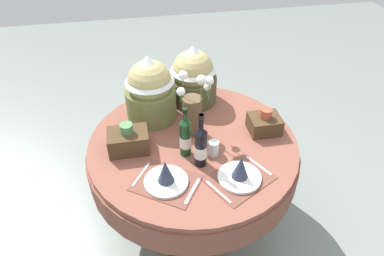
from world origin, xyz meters
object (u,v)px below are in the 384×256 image
object	(u,v)px
place_setting_right	(240,173)
tumbler_near_right	(214,148)
gift_tub_back_left	(150,87)
woven_basket_side_left	(128,140)
wine_bottle_left	(185,137)
flower_vase	(193,111)
place_setting_left	(166,177)
wine_bottle_right	(201,146)
woven_basket_side_right	(264,123)
gift_tub_back_centre	(193,73)
dining_table	(193,158)

from	to	relation	value
place_setting_right	tumbler_near_right	bearing A→B (deg)	113.45
gift_tub_back_left	woven_basket_side_left	bearing A→B (deg)	-118.84
wine_bottle_left	flower_vase	bearing A→B (deg)	67.39
place_setting_left	flower_vase	size ratio (longest dim) A/B	0.98
flower_vase	tumbler_near_right	distance (m)	0.27
place_setting_left	wine_bottle_right	distance (m)	0.25
place_setting_left	woven_basket_side_right	distance (m)	0.75
place_setting_left	wine_bottle_left	bearing A→B (deg)	56.11
tumbler_near_right	gift_tub_back_left	distance (m)	0.57
flower_vase	gift_tub_back_centre	xyz separation A→B (m)	(0.07, 0.36, 0.05)
dining_table	place_setting_right	world-z (taller)	place_setting_right
wine_bottle_left	gift_tub_back_centre	size ratio (longest dim) A/B	0.78
dining_table	gift_tub_back_left	world-z (taller)	gift_tub_back_left
flower_vase	woven_basket_side_right	distance (m)	0.47
flower_vase	woven_basket_side_right	world-z (taller)	flower_vase
gift_tub_back_centre	place_setting_left	bearing A→B (deg)	-110.78
woven_basket_side_left	woven_basket_side_right	xyz separation A→B (m)	(0.85, 0.02, -0.01)
dining_table	wine_bottle_left	bearing A→B (deg)	-122.08
place_setting_right	wine_bottle_right	size ratio (longest dim) A/B	1.21
gift_tub_back_centre	woven_basket_side_left	size ratio (longest dim) A/B	1.78
place_setting_left	dining_table	bearing A→B (deg)	56.68
place_setting_left	flower_vase	bearing A→B (deg)	61.06
place_setting_left	woven_basket_side_left	distance (m)	0.36
flower_vase	wine_bottle_right	distance (m)	0.29
flower_vase	wine_bottle_right	xyz separation A→B (m)	(-0.01, -0.28, -0.04)
dining_table	flower_vase	xyz separation A→B (m)	(0.01, 0.09, 0.31)
place_setting_right	wine_bottle_left	distance (m)	0.37
wine_bottle_left	woven_basket_side_right	size ratio (longest dim) A/B	1.69
flower_vase	wine_bottle_left	xyz separation A→B (m)	(-0.08, -0.19, -0.04)
place_setting_left	wine_bottle_right	world-z (taller)	wine_bottle_right
flower_vase	gift_tub_back_centre	bearing A→B (deg)	79.21
dining_table	wine_bottle_right	distance (m)	0.34
wine_bottle_left	tumbler_near_right	distance (m)	0.18
gift_tub_back_left	woven_basket_side_left	distance (m)	0.38
flower_vase	wine_bottle_left	bearing A→B (deg)	-112.61
gift_tub_back_left	wine_bottle_right	bearing A→B (deg)	-65.50
wine_bottle_right	woven_basket_side_left	world-z (taller)	wine_bottle_right
tumbler_near_right	gift_tub_back_centre	xyz separation A→B (m)	(-0.01, 0.59, 0.17)
place_setting_right	gift_tub_back_centre	size ratio (longest dim) A/B	1.00
dining_table	tumbler_near_right	bearing A→B (deg)	-53.99
flower_vase	woven_basket_side_right	xyz separation A→B (m)	(0.45, -0.06, -0.11)
gift_tub_back_left	dining_table	bearing A→B (deg)	-53.63
place_setting_right	flower_vase	size ratio (longest dim) A/B	0.97
place_setting_right	gift_tub_back_left	bearing A→B (deg)	122.35
place_setting_right	flower_vase	bearing A→B (deg)	112.09
wine_bottle_right	woven_basket_side_left	distance (m)	0.45
tumbler_near_right	gift_tub_back_centre	world-z (taller)	gift_tub_back_centre
wine_bottle_right	woven_basket_side_left	xyz separation A→B (m)	(-0.40, 0.20, -0.06)
dining_table	woven_basket_side_right	world-z (taller)	woven_basket_side_right
place_setting_right	wine_bottle_right	world-z (taller)	wine_bottle_right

